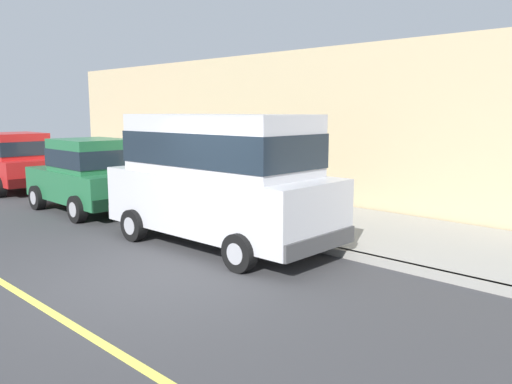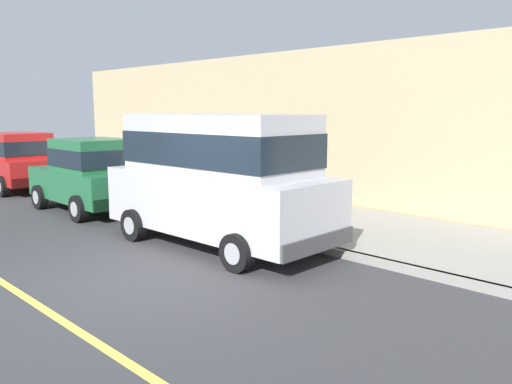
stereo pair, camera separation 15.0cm
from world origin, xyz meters
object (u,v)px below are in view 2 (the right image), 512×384
(car_silver_van, at_px, (218,174))
(car_red_hatchback, at_px, (18,160))
(dog_brown, at_px, (301,197))
(car_green_hatchback, at_px, (91,174))

(car_silver_van, xyz_separation_m, car_red_hatchback, (-0.03, 9.94, -0.42))
(car_red_hatchback, xyz_separation_m, dog_brown, (3.52, -9.07, -0.55))
(car_green_hatchback, height_order, dog_brown, car_green_hatchback)
(car_red_hatchback, relative_size, dog_brown, 5.08)
(car_green_hatchback, bearing_deg, dog_brown, -48.50)
(car_green_hatchback, bearing_deg, car_red_hatchback, 89.32)
(car_silver_van, height_order, car_red_hatchback, car_silver_van)
(car_green_hatchback, relative_size, dog_brown, 5.07)
(dog_brown, bearing_deg, car_green_hatchback, 131.50)
(dog_brown, bearing_deg, car_silver_van, -165.96)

